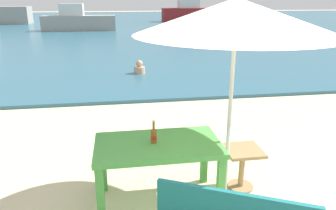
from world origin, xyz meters
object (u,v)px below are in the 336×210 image
boat_ferry (78,21)px  patio_umbrella (236,17)px  side_table_wood (242,163)px  beer_bottle_amber (154,135)px  swimmer_person (139,68)px  boat_sailboat (193,13)px  picnic_table_green (158,152)px

boat_ferry → patio_umbrella: bearing=-79.7°
patio_umbrella → side_table_wood: size_ratio=4.26×
beer_bottle_amber → boat_ferry: boat_ferry is taller
beer_bottle_amber → boat_ferry: bearing=98.1°
swimmer_person → boat_ferry: size_ratio=0.08×
boat_ferry → beer_bottle_amber: bearing=-81.9°
boat_sailboat → boat_ferry: bearing=-142.6°
picnic_table_green → boat_ferry: bearing=98.2°
picnic_table_green → patio_umbrella: size_ratio=0.61×
picnic_table_green → beer_bottle_amber: (-0.04, 0.01, 0.20)m
side_table_wood → swimmer_person: 6.44m
boat_sailboat → side_table_wood: bearing=-102.1°
swimmer_person → boat_sailboat: 23.32m
swimmer_person → boat_ferry: (-3.27, 14.46, 0.50)m
swimmer_person → boat_sailboat: boat_sailboat is taller
swimmer_person → boat_ferry: bearing=102.7°
swimmer_person → boat_sailboat: (6.94, 22.26, 0.65)m
beer_bottle_amber → swimmer_person: size_ratio=0.65×
picnic_table_green → boat_sailboat: size_ratio=0.23×
picnic_table_green → swimmer_person: picnic_table_green is taller
beer_bottle_amber → boat_sailboat: size_ratio=0.04×
picnic_table_green → beer_bottle_amber: 0.21m
beer_bottle_amber → patio_umbrella: bearing=-5.0°
picnic_table_green → boat_ferry: boat_ferry is taller
picnic_table_green → side_table_wood: 1.12m
beer_bottle_amber → side_table_wood: size_ratio=0.49×
patio_umbrella → boat_ferry: bearing=100.3°
beer_bottle_amber → boat_ferry: 21.17m
patio_umbrella → side_table_wood: patio_umbrella is taller
boat_ferry → swimmer_person: bearing=-77.3°
picnic_table_green → boat_sailboat: bearing=75.9°
swimmer_person → side_table_wood: bearing=-82.8°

